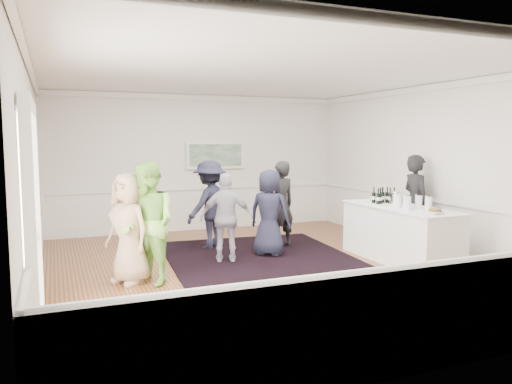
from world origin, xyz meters
name	(u,v)px	position (x,y,z in m)	size (l,w,h in m)	color
floor	(265,269)	(0.00, 0.00, 0.00)	(8.00, 8.00, 0.00)	brown
ceiling	(265,74)	(0.00, 0.00, 3.20)	(7.00, 8.00, 0.02)	white
wall_left	(32,180)	(-3.50, 0.00, 1.60)	(0.02, 8.00, 3.20)	white
wall_right	(434,169)	(3.50, 0.00, 1.60)	(0.02, 8.00, 3.20)	white
wall_back	(199,163)	(0.00, 4.00, 1.60)	(7.00, 0.02, 3.20)	white
wall_front	(440,201)	(0.00, -4.00, 1.60)	(7.00, 0.02, 3.20)	white
wainscoting	(265,239)	(0.00, 0.00, 0.50)	(7.00, 8.00, 1.00)	white
mirror	(37,161)	(-3.45, 1.30, 1.80)	(0.05, 1.25, 1.85)	#BC7437
doorway	(31,211)	(-3.45, -1.90, 1.42)	(0.10, 1.78, 2.56)	white
landscape_painting	(216,155)	(0.40, 3.95, 1.78)	(1.44, 0.06, 0.66)	white
area_rug	(264,261)	(0.19, 0.47, 0.01)	(3.26, 4.29, 0.02)	black
serving_table	(400,234)	(2.42, -0.41, 0.49)	(0.91, 2.41, 0.98)	white
bartender	(416,203)	(3.20, 0.12, 0.93)	(0.68, 0.45, 1.86)	black
guest_tan	(128,228)	(-2.21, 0.01, 0.83)	(0.81, 0.53, 1.66)	tan
guest_green	(149,223)	(-1.94, -0.17, 0.92)	(0.89, 0.70, 1.84)	#8BD153
guest_lilac	(227,218)	(-0.43, 0.69, 0.79)	(0.92, 0.38, 1.57)	#AEA7BB
guest_dark_a	(210,205)	(-0.37, 1.90, 0.87)	(1.12, 0.65, 1.74)	black
guest_dark_b	(281,205)	(0.94, 1.40, 0.87)	(0.63, 0.41, 1.73)	black
guest_navy	(269,213)	(0.46, 0.87, 0.80)	(0.78, 0.51, 1.61)	black
wine_bottles	(384,195)	(2.44, 0.10, 1.13)	(0.45, 0.27, 0.31)	black
juice_pitchers	(412,202)	(2.40, -0.72, 1.10)	(0.38, 0.59, 0.24)	#7EB23F
ice_bucket	(396,199)	(2.49, -0.20, 1.09)	(0.26, 0.26, 0.24)	silver
nut_bowl	(435,212)	(2.36, -1.33, 1.01)	(0.25, 0.25, 0.07)	white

